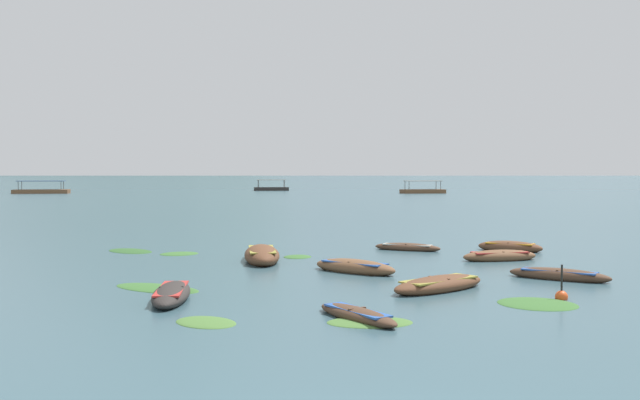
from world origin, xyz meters
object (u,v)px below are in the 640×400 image
(rowboat_0, at_px, (262,255))
(rowboat_6, at_px, (559,275))
(rowboat_1, at_px, (510,247))
(ferry_1, at_px, (271,188))
(rowboat_7, at_px, (500,256))
(rowboat_3, at_px, (171,294))
(rowboat_4, at_px, (439,284))
(ferry_0, at_px, (41,191))
(ferry_2, at_px, (423,191))
(mooring_buoy, at_px, (561,296))
(rowboat_5, at_px, (357,315))
(rowboat_2, at_px, (355,267))
(rowboat_8, at_px, (407,247))

(rowboat_0, xyz_separation_m, rowboat_6, (10.86, -5.29, -0.11))
(rowboat_0, xyz_separation_m, rowboat_1, (11.75, 3.75, -0.07))
(ferry_1, bearing_deg, rowboat_1, -81.45)
(rowboat_7, height_order, ferry_1, ferry_1)
(rowboat_3, height_order, rowboat_4, rowboat_4)
(rowboat_7, bearing_deg, ferry_1, 97.59)
(rowboat_4, distance_m, rowboat_7, 8.61)
(ferry_0, height_order, ferry_2, same)
(rowboat_0, bearing_deg, ferry_2, 76.76)
(rowboat_4, height_order, rowboat_7, same)
(rowboat_1, distance_m, mooring_buoy, 13.10)
(rowboat_5, bearing_deg, ferry_1, 93.88)
(rowboat_4, height_order, ferry_2, ferry_2)
(ferry_2, bearing_deg, mooring_buoy, -97.30)
(rowboat_2, height_order, ferry_2, ferry_2)
(rowboat_0, relative_size, ferry_0, 0.44)
(rowboat_2, height_order, rowboat_3, rowboat_2)
(rowboat_2, height_order, rowboat_5, rowboat_2)
(rowboat_7, bearing_deg, rowboat_8, 130.72)
(rowboat_3, xyz_separation_m, ferry_2, (25.59, 108.88, 0.27))
(rowboat_6, relative_size, ferry_0, 0.33)
(rowboat_7, xyz_separation_m, mooring_buoy, (-0.73, -9.31, -0.08))
(mooring_buoy, bearing_deg, rowboat_3, 179.29)
(ferry_1, height_order, ferry_2, same)
(ferry_0, height_order, ferry_1, same)
(rowboat_6, relative_size, rowboat_7, 0.96)
(rowboat_4, distance_m, rowboat_6, 5.14)
(rowboat_7, distance_m, ferry_1, 120.91)
(rowboat_5, bearing_deg, rowboat_6, 40.81)
(rowboat_5, bearing_deg, rowboat_3, 151.68)
(rowboat_0, height_order, mooring_buoy, mooring_buoy)
(rowboat_1, relative_size, ferry_0, 0.31)
(rowboat_2, height_order, rowboat_8, rowboat_2)
(rowboat_4, xyz_separation_m, ferry_1, (-11.91, 127.44, 0.27))
(rowboat_5, bearing_deg, rowboat_4, 56.35)
(rowboat_5, xyz_separation_m, rowboat_8, (3.61, 16.02, 0.02))
(rowboat_5, distance_m, rowboat_7, 13.95)
(rowboat_2, distance_m, rowboat_3, 8.14)
(mooring_buoy, bearing_deg, rowboat_7, 85.52)
(rowboat_3, distance_m, rowboat_6, 13.49)
(mooring_buoy, bearing_deg, rowboat_2, 134.88)
(mooring_buoy, bearing_deg, rowboat_6, 71.00)
(rowboat_4, xyz_separation_m, rowboat_5, (-2.97, -4.46, -0.06))
(rowboat_0, height_order, rowboat_2, rowboat_0)
(rowboat_3, relative_size, mooring_buoy, 3.37)
(rowboat_3, distance_m, mooring_buoy, 11.63)
(rowboat_4, distance_m, rowboat_8, 11.58)
(rowboat_0, xyz_separation_m, ferry_2, (23.49, 99.87, 0.18))
(rowboat_1, height_order, rowboat_4, rowboat_1)
(rowboat_8, bearing_deg, rowboat_4, -93.17)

